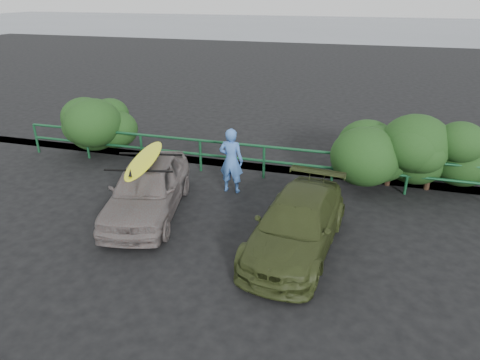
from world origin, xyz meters
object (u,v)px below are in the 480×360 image
object	(u,v)px
guardrail	(232,158)
man	(231,161)
surfboard	(145,159)
olive_vehicle	(297,224)
sedan	(147,188)

from	to	relation	value
guardrail	man	size ratio (longest dim) A/B	7.65
surfboard	olive_vehicle	bearing A→B (deg)	-20.48
guardrail	surfboard	size ratio (longest dim) A/B	5.29
guardrail	man	xyz separation A→B (m)	(0.34, -1.13, 0.39)
guardrail	olive_vehicle	world-z (taller)	olive_vehicle
sedan	olive_vehicle	world-z (taller)	sedan
guardrail	sedan	distance (m)	3.17
olive_vehicle	surfboard	world-z (taller)	surfboard
guardrail	surfboard	distance (m)	3.30
olive_vehicle	surfboard	size ratio (longest dim) A/B	1.51
surfboard	man	bearing A→B (deg)	35.30
guardrail	olive_vehicle	size ratio (longest dim) A/B	3.51
guardrail	surfboard	bearing A→B (deg)	-114.10
olive_vehicle	man	world-z (taller)	man
sedan	surfboard	distance (m)	0.77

